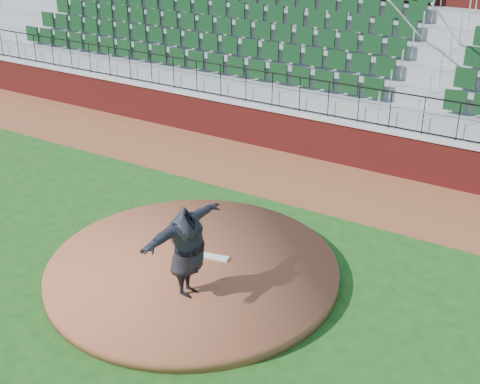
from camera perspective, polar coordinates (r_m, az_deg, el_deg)
name	(u,v)px	position (r m, az deg, el deg)	size (l,w,h in m)	color
ground	(202,276)	(13.33, -3.38, -7.45)	(90.00, 90.00, 0.00)	#194A15
warning_track	(315,181)	(17.46, 6.67, 0.93)	(34.00, 3.20, 0.01)	brown
field_wall	(340,142)	(18.59, 8.88, 4.36)	(34.00, 0.35, 1.20)	maroon
wall_cap	(342,121)	(18.37, 9.01, 6.25)	(34.00, 0.45, 0.10)	#B7B7B7
wall_railing	(343,102)	(18.19, 9.13, 7.88)	(34.00, 0.05, 1.00)	black
seating_stands	(380,63)	(20.51, 12.27, 11.12)	(34.00, 5.10, 4.60)	gray
concourse_wall	(410,31)	(23.02, 14.84, 13.57)	(34.00, 0.50, 5.50)	maroon
pitchers_mound	(193,270)	(13.31, -4.20, -6.87)	(5.95, 5.95, 0.25)	brown
pitching_rubber	(213,257)	(13.44, -2.42, -5.74)	(0.68, 0.17, 0.05)	white
pitcher	(187,252)	(11.90, -4.68, -5.30)	(2.25, 0.61, 1.83)	black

